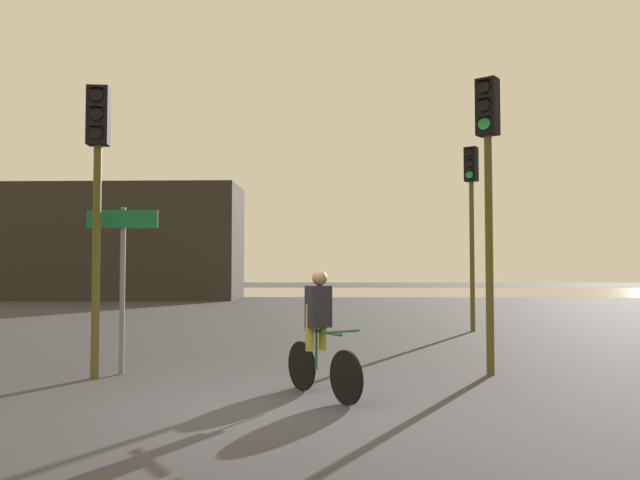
{
  "coord_description": "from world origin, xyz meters",
  "views": [
    {
      "loc": [
        0.89,
        -7.37,
        1.66
      ],
      "look_at": [
        0.5,
        5.0,
        2.2
      ],
      "focal_mm": 35.0,
      "sensor_mm": 36.0,
      "label": 1
    }
  ],
  "objects": [
    {
      "name": "cyclist",
      "position": [
        0.63,
        0.7,
        0.82
      ],
      "size": [
        0.99,
        1.44,
        1.62
      ],
      "rotation": [
        0.0,
        0.0,
        -2.54
      ],
      "color": "black",
      "rests_on": "ground"
    },
    {
      "name": "water_strip",
      "position": [
        0.0,
        34.93,
        0.0
      ],
      "size": [
        80.0,
        16.0,
        0.01
      ],
      "primitive_type": "cube",
      "color": "gray",
      "rests_on": "ground"
    },
    {
      "name": "distant_building",
      "position": [
        -10.49,
        24.93,
        2.97
      ],
      "size": [
        12.2,
        4.0,
        5.94
      ],
      "primitive_type": "cube",
      "color": "#2D2823",
      "rests_on": "ground"
    },
    {
      "name": "traffic_light_far_right",
      "position": [
        4.33,
        8.93,
        3.32
      ],
      "size": [
        0.4,
        0.42,
        4.8
      ],
      "rotation": [
        0.0,
        0.0,
        2.56
      ],
      "color": "#4C4719",
      "rests_on": "ground"
    },
    {
      "name": "direction_sign_post",
      "position": [
        -2.5,
        2.25,
        1.7
      ],
      "size": [
        1.1,
        0.14,
        2.6
      ],
      "rotation": [
        0.0,
        0.0,
        3.2
      ],
      "color": "slate",
      "rests_on": "ground"
    },
    {
      "name": "traffic_light_near_left",
      "position": [
        -2.78,
        1.9,
        3.07
      ],
      "size": [
        0.35,
        0.37,
        4.41
      ],
      "rotation": [
        0.0,
        0.0,
        3.27
      ],
      "color": "#4C4719",
      "rests_on": "ground"
    },
    {
      "name": "traffic_light_near_right",
      "position": [
        3.22,
        2.4,
        3.21
      ],
      "size": [
        0.4,
        0.42,
        4.63
      ],
      "rotation": [
        0.0,
        0.0,
        2.5
      ],
      "color": "#4C4719",
      "rests_on": "ground"
    },
    {
      "name": "ground_plane",
      "position": [
        0.0,
        0.0,
        0.0
      ],
      "size": [
        120.0,
        120.0,
        0.0
      ],
      "primitive_type": "plane",
      "color": "#333338"
    }
  ]
}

